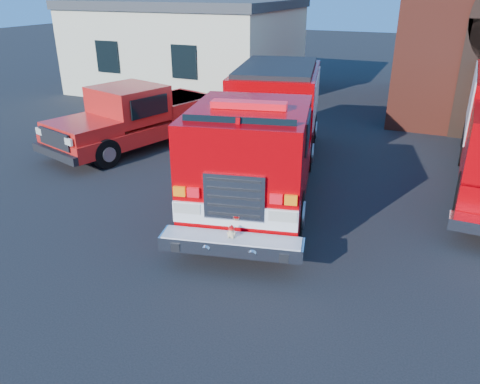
% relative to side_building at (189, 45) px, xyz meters
% --- Properties ---
extents(ground, '(100.00, 100.00, 0.00)m').
position_rel_side_building_xyz_m(ground, '(9.00, -13.00, -2.20)').
color(ground, black).
rests_on(ground, ground).
extents(side_building, '(10.20, 8.20, 4.35)m').
position_rel_side_building_xyz_m(side_building, '(0.00, 0.00, 0.00)').
color(side_building, beige).
rests_on(side_building, ground).
extents(fire_engine, '(4.49, 9.52, 2.83)m').
position_rel_side_building_xyz_m(fire_engine, '(8.13, -10.43, -0.74)').
color(fire_engine, black).
rests_on(fire_engine, ground).
extents(pickup_truck, '(3.90, 6.58, 2.03)m').
position_rel_side_building_xyz_m(pickup_truck, '(3.12, -9.21, -1.24)').
color(pickup_truck, black).
rests_on(pickup_truck, ground).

